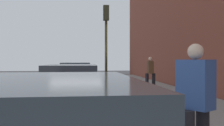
# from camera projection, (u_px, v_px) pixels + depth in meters

# --- Properties ---
(ground_plane) EXTENTS (56.00, 56.00, 0.00)m
(ground_plane) POSITION_uv_depth(u_px,v_px,m) (76.00, 94.00, 12.97)
(ground_plane) COLOR black
(sidewalk) EXTENTS (28.00, 4.60, 0.15)m
(sidewalk) POSITION_uv_depth(u_px,v_px,m) (143.00, 92.00, 13.36)
(sidewalk) COLOR gray
(sidewalk) RESTS_ON ground
(lane_stripe_centre) EXTENTS (28.00, 0.14, 0.01)m
(lane_stripe_centre) POSITION_uv_depth(u_px,v_px,m) (8.00, 95.00, 12.59)
(lane_stripe_centre) COLOR gold
(lane_stripe_centre) RESTS_ON ground
(parked_car_maroon) EXTENTS (4.74, 2.02, 1.51)m
(parked_car_maroon) POSITION_uv_depth(u_px,v_px,m) (72.00, 88.00, 8.72)
(parked_car_maroon) COLOR black
(parked_car_maroon) RESTS_ON ground
(parked_car_charcoal) EXTENTS (4.29, 1.94, 1.51)m
(parked_car_charcoal) POSITION_uv_depth(u_px,v_px,m) (76.00, 76.00, 15.48)
(parked_car_charcoal) COLOR black
(parked_car_charcoal) RESTS_ON ground
(pedestrian_brown_coat) EXTENTS (0.46, 0.55, 1.68)m
(pedestrian_brown_coat) POSITION_uv_depth(u_px,v_px,m) (150.00, 71.00, 14.47)
(pedestrian_brown_coat) COLOR black
(pedestrian_brown_coat) RESTS_ON sidewalk
(pedestrian_blue_coat) EXTENTS (0.56, 0.51, 1.75)m
(pedestrian_blue_coat) POSITION_uv_depth(u_px,v_px,m) (195.00, 101.00, 3.80)
(pedestrian_blue_coat) COLOR black
(pedestrian_blue_coat) RESTS_ON sidewalk
(traffic_light_pole) EXTENTS (0.35, 0.26, 4.07)m
(traffic_light_pole) POSITION_uv_depth(u_px,v_px,m) (106.00, 33.00, 12.56)
(traffic_light_pole) COLOR #2D2D19
(traffic_light_pole) RESTS_ON sidewalk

